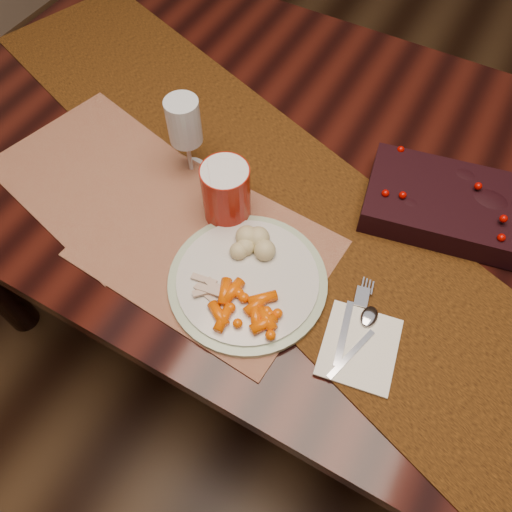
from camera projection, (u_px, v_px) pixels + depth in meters
The scene contains 15 objects.
floor at pixel (303, 329), 1.64m from camera, with size 5.00×5.00×0.00m, color black.
dining_table at pixel (314, 272), 1.32m from camera, with size 1.80×1.00×0.75m, color black.
table_runner at pixel (284, 208), 0.96m from camera, with size 1.72×0.35×0.00m, color #402B11.
centerpiece at pixel (465, 206), 0.92m from camera, with size 0.36×0.18×0.07m, color black, non-canonical shape.
placemat_main at pixel (207, 248), 0.91m from camera, with size 0.43×0.32×0.00m, color #9A7154.
placemat_second at pixel (102, 177), 1.00m from camera, with size 0.41×0.30×0.00m, color brown.
dinner_plate at pixel (248, 281), 0.87m from camera, with size 0.28×0.28×0.02m, color silver.
baby_carrots at pixel (238, 311), 0.82m from camera, with size 0.12×0.10×0.02m, color #E35000, non-canonical shape.
mashed_potatoes at pixel (252, 243), 0.87m from camera, with size 0.09×0.07×0.05m, color #D5BE80, non-canonical shape.
turkey_shreds at pixel (203, 286), 0.84m from camera, with size 0.07×0.06×0.02m, color #CDA892, non-canonical shape.
napkin at pixel (359, 347), 0.81m from camera, with size 0.12×0.14×0.00m, color white.
fork at pixel (348, 324), 0.82m from camera, with size 0.02×0.15×0.00m, color silver, non-canonical shape.
spoon at pixel (357, 342), 0.81m from camera, with size 0.03×0.14×0.00m, color white, non-canonical shape.
red_cup at pixel (226, 193), 0.90m from camera, with size 0.09×0.09×0.12m, color #971509.
wine_glass at pixel (187, 138), 0.94m from camera, with size 0.06×0.06×0.18m, color white, non-canonical shape.
Camera 1 is at (0.19, -0.65, 1.52)m, focal length 35.00 mm.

